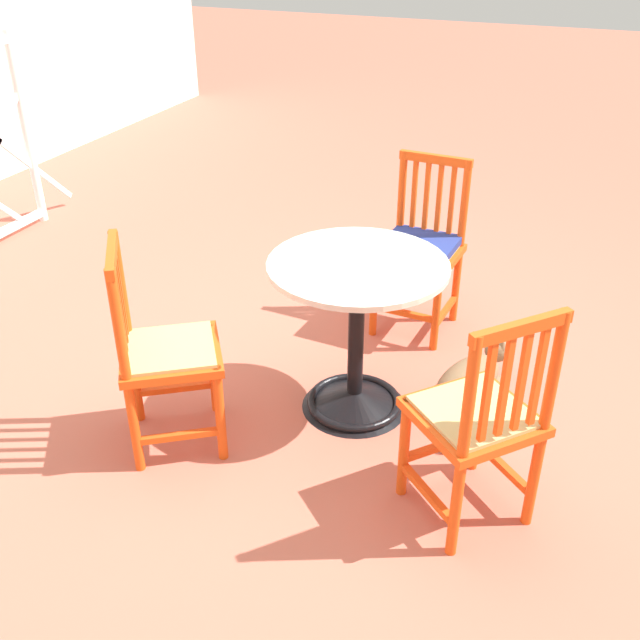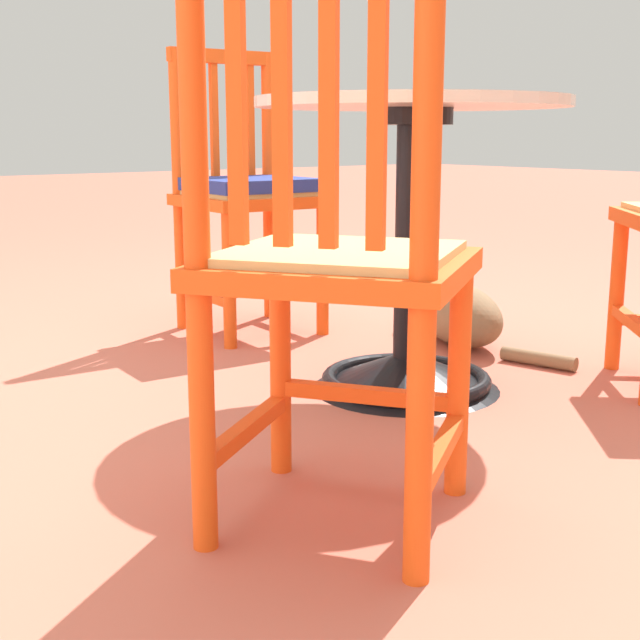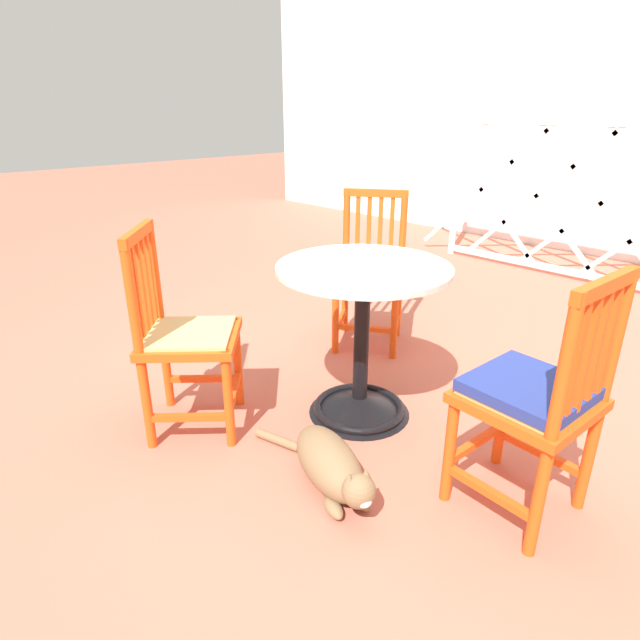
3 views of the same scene
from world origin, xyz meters
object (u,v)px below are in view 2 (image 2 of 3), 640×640
object	(u,v)px
cafe_table	(408,280)
orange_chair_tucked_in	(246,195)
tabby_cat	(454,312)
orange_chair_by_planter	(335,270)

from	to	relation	value
cafe_table	orange_chair_tucked_in	size ratio (longest dim) A/B	0.83
orange_chair_tucked_in	tabby_cat	xyz separation A→B (m)	(-0.53, -0.42, -0.35)
cafe_table	orange_chair_by_planter	xyz separation A→B (m)	(-0.51, 0.65, 0.15)
orange_chair_by_planter	tabby_cat	distance (m)	1.42
tabby_cat	orange_chair_tucked_in	bearing A→B (deg)	38.20
orange_chair_by_planter	orange_chair_tucked_in	xyz separation A→B (m)	(1.33, -0.70, 0.01)
cafe_table	orange_chair_tucked_in	bearing A→B (deg)	-3.91
orange_chair_by_planter	orange_chair_tucked_in	size ratio (longest dim) A/B	1.00
orange_chair_tucked_in	cafe_table	bearing A→B (deg)	176.09
orange_chair_by_planter	tabby_cat	size ratio (longest dim) A/B	1.23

